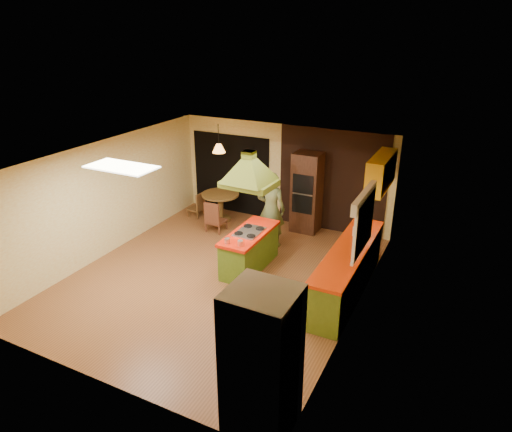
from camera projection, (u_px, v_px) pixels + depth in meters
The scene contains 21 objects.
ground at pixel (219, 277), 9.19m from camera, with size 6.50×6.50×0.00m, color brown.
room_walls at pixel (217, 220), 8.70m from camera, with size 5.50×6.50×6.50m.
ceiling_plane at pixel (214, 157), 8.21m from camera, with size 6.50×6.50×0.00m, color silver.
brick_panel at pixel (332, 181), 10.86m from camera, with size 2.64×0.03×2.50m, color #381E14.
nook_opening at pixel (231, 174), 12.06m from camera, with size 2.20×0.03×2.10m, color black.
right_counter at pixel (348, 271), 8.50m from camera, with size 0.62×3.05×0.92m.
upper_cabinets at pixel (381, 172), 9.19m from camera, with size 0.34×1.40×0.70m, color yellow.
window_right at pixel (365, 212), 7.72m from camera, with size 0.12×1.35×1.06m.
fluor_panel at pixel (121, 167), 7.68m from camera, with size 1.20×0.60×0.03m, color white.
kitchen_island at pixel (250, 250), 9.40m from camera, with size 0.66×1.62×0.83m.
range_hood at pixel (249, 164), 8.68m from camera, with size 1.03×0.76×0.79m.
man at pixel (271, 209), 10.19m from camera, with size 0.64×0.42×1.76m, color #50572E.
refrigerator at pixel (262, 361), 5.47m from camera, with size 0.80×0.76×1.96m, color white.
wall_oven at pixel (307, 192), 10.93m from camera, with size 0.65×0.61×1.96m.
dining_table at pixel (221, 201), 11.71m from camera, with size 0.96×0.96×0.72m.
chair_left at pixel (196, 204), 11.98m from camera, with size 0.37×0.37×0.67m, color brown, non-canonical shape.
chair_near at pixel (216, 216), 11.11m from camera, with size 0.43×0.43×0.79m, color brown, non-canonical shape.
pendant_lamp at pixel (219, 148), 11.17m from camera, with size 0.32×0.32×0.21m, color #FF9E3F.
canister_large at pixel (364, 218), 9.34m from camera, with size 0.15×0.15×0.22m, color beige.
canister_medium at pixel (356, 231), 8.80m from camera, with size 0.13×0.13×0.18m, color beige.
canister_small at pixel (359, 228), 8.98m from camera, with size 0.12×0.12×0.16m, color beige.
Camera 1 is at (4.22, -6.82, 4.70)m, focal length 32.00 mm.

